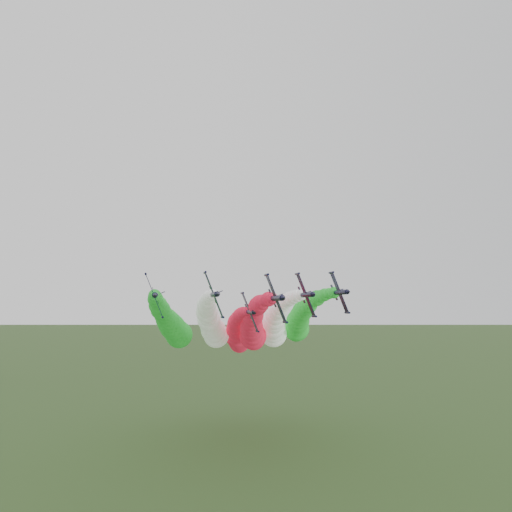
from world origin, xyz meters
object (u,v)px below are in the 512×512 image
Objects in this scene: jet_inner_right at (275,323)px; jet_trail at (237,333)px; jet_inner_left at (212,324)px; jet_outer_right at (300,320)px; jet_outer_left at (171,325)px; jet_lead at (253,327)px.

jet_inner_right is 1.01× the size of jet_trail.
jet_inner_left is 29.01m from jet_outer_right.
jet_inner_left is at bearing -122.88° from jet_trail.
jet_lead is at bearing -35.17° from jet_outer_left.
jet_outer_right is at bearing 21.26° from jet_inner_right.
jet_outer_left is at bearing -159.49° from jet_trail.
jet_inner_right is 1.01× the size of jet_outer_right.
jet_lead is 13.04m from jet_inner_right.
jet_outer_right reaches higher than jet_inner_left.
jet_outer_left is (-11.30, 7.94, -0.50)m from jet_inner_left.
jet_inner_left reaches higher than jet_trail.
jet_trail is (21.67, 8.11, -3.35)m from jet_outer_left.
jet_outer_right is at bearing -30.29° from jet_trail.
jet_inner_left is 1.00× the size of jet_outer_left.
jet_outer_left reaches higher than jet_trail.
jet_lead is 1.00× the size of jet_trail.
jet_inner_left is at bearing 144.74° from jet_lead.
jet_inner_left is (-10.81, 7.64, 0.84)m from jet_lead.
jet_inner_right is at bearing 5.82° from jet_inner_left.
jet_inner_left is at bearing -35.09° from jet_outer_left.
jet_lead is 13.26m from jet_inner_left.
jet_lead is 0.99× the size of jet_outer_left.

